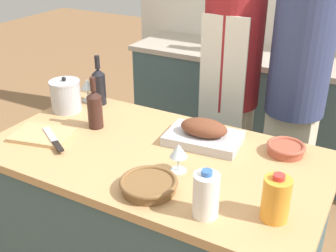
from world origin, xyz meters
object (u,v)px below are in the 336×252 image
(wine_bottle_dark, at_px, (99,85))
(condiment_bottle_tall, at_px, (329,49))
(stand_mixer, at_px, (217,34))
(person_cook_guest, at_px, (297,90))
(wicker_basket, at_px, (149,185))
(person_cook_aproned, at_px, (230,85))
(cutting_board, at_px, (43,135))
(condiment_bottle_extra, at_px, (299,44))
(roasting_pan, at_px, (204,134))
(stock_pot, at_px, (66,96))
(wine_bottle_green, at_px, (95,108))
(milk_jug, at_px, (206,195))
(juice_jug, at_px, (276,199))
(knife_chef, at_px, (54,140))
(wine_glass_left, at_px, (179,152))
(condiment_bottle_short, at_px, (311,52))
(wine_glass_right, at_px, (87,85))
(mixing_bowl, at_px, (286,148))

(wine_bottle_dark, relative_size, condiment_bottle_tall, 2.02)
(stand_mixer, xyz_separation_m, person_cook_guest, (0.78, -0.68, -0.08))
(wicker_basket, bearing_deg, person_cook_aproned, 95.67)
(cutting_board, distance_m, condiment_bottle_extra, 2.02)
(roasting_pan, distance_m, stock_pot, 0.82)
(condiment_bottle_extra, distance_m, person_cook_guest, 0.88)
(wine_bottle_dark, relative_size, person_cook_aproned, 0.17)
(condiment_bottle_tall, distance_m, person_cook_aproned, 1.00)
(wine_bottle_green, xyz_separation_m, person_cook_guest, (0.81, 0.79, -0.02))
(stand_mixer, distance_m, condiment_bottle_tall, 0.83)
(person_cook_guest, bearing_deg, milk_jug, -86.73)
(wine_bottle_green, bearing_deg, juice_jug, -15.45)
(stock_pot, bearing_deg, wine_bottle_dark, 57.24)
(wine_bottle_dark, xyz_separation_m, knife_chef, (0.10, -0.49, -0.09))
(wine_glass_left, bearing_deg, condiment_bottle_tall, 82.12)
(wicker_basket, xyz_separation_m, condiment_bottle_tall, (0.30, 2.06, 0.06))
(knife_chef, relative_size, condiment_bottle_short, 1.22)
(wine_bottle_green, relative_size, wine_bottle_dark, 0.94)
(wine_glass_right, relative_size, condiment_bottle_extra, 0.69)
(roasting_pan, bearing_deg, wine_bottle_dark, 169.00)
(stock_pot, relative_size, wine_glass_right, 1.48)
(person_cook_aproned, bearing_deg, roasting_pan, -81.22)
(stock_pot, distance_m, person_cook_guest, 1.29)
(condiment_bottle_extra, bearing_deg, condiment_bottle_tall, 18.29)
(knife_chef, bearing_deg, condiment_bottle_extra, 70.22)
(wine_bottle_dark, height_order, condiment_bottle_tall, wine_bottle_dark)
(milk_jug, bearing_deg, condiment_bottle_short, 91.16)
(mixing_bowl, relative_size, stand_mixer, 0.54)
(mixing_bowl, height_order, person_cook_guest, person_cook_guest)
(juice_jug, distance_m, wine_glass_left, 0.45)
(knife_chef, bearing_deg, stock_pot, 122.03)
(knife_chef, xyz_separation_m, person_cook_guest, (0.88, 1.03, 0.06))
(mixing_bowl, relative_size, milk_jug, 0.93)
(wine_bottle_dark, xyz_separation_m, stand_mixer, (0.20, 1.22, 0.05))
(cutting_board, xyz_separation_m, mixing_bowl, (1.08, 0.41, 0.02))
(stock_pot, bearing_deg, milk_jug, -23.95)
(condiment_bottle_tall, height_order, person_cook_guest, person_cook_guest)
(milk_jug, relative_size, condiment_bottle_extra, 0.98)
(stock_pot, bearing_deg, person_cook_guest, 32.93)
(juice_jug, distance_m, condiment_bottle_short, 1.76)
(wine_bottle_green, height_order, person_cook_guest, person_cook_guest)
(cutting_board, distance_m, juice_jug, 1.17)
(milk_jug, height_order, wine_glass_right, milk_jug)
(condiment_bottle_extra, bearing_deg, wine_glass_right, -121.91)
(roasting_pan, height_order, condiment_bottle_tall, condiment_bottle_tall)
(stock_pot, relative_size, person_cook_guest, 0.11)
(milk_jug, xyz_separation_m, knife_chef, (-0.84, 0.14, -0.07))
(cutting_board, xyz_separation_m, condiment_bottle_extra, (0.78, 1.86, 0.11))
(knife_chef, bearing_deg, condiment_bottle_short, 64.70)
(roasting_pan, xyz_separation_m, wicker_basket, (-0.02, -0.46, -0.02))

